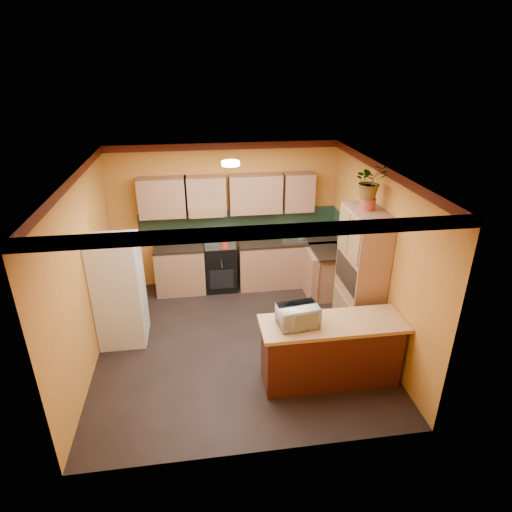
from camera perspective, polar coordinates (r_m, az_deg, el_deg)
The scene contains 15 objects.
room_shell at distance 6.12m, azimuth -2.81°, elevation 6.36°, with size 4.24×4.24×2.72m.
base_cabinets_back at distance 8.19m, azimuth -0.39°, elevation -1.14°, with size 3.65×0.60×0.88m, color tan.
countertop_back at distance 8.00m, azimuth -0.40°, elevation 1.82°, with size 3.65×0.62×0.04m, color black.
stove at distance 8.13m, azimuth -4.76°, elevation -1.32°, with size 0.58×0.58×0.91m, color black.
kettle at distance 7.87m, azimuth -4.15°, elevation 2.14°, with size 0.17×0.17×0.18m, color #B91A0C, non-canonical shape.
sink at distance 8.12m, azimuth 5.03°, elevation 2.35°, with size 0.48×0.40×0.03m, color silver.
base_cabinets_right at distance 7.94m, azimuth 9.65°, elevation -2.39°, with size 0.60×0.80×0.88m, color tan.
countertop_right at distance 7.75m, azimuth 9.89°, elevation 0.64°, with size 0.62×0.80×0.04m, color black.
fridge at distance 6.76m, azimuth -17.80°, elevation -4.47°, with size 0.68×0.66×1.70m, color white.
pantry at distance 6.59m, azimuth 13.78°, elevation -2.76°, with size 0.48×0.90×2.10m, color tan.
fern_pot at distance 6.21m, azimuth 14.66°, elevation 6.75°, with size 0.22×0.22×0.16m, color #9A3A25.
fern at distance 6.12m, azimuth 14.99°, elevation 9.64°, with size 0.44×0.38×0.49m, color tan.
breakfast_bar at distance 5.95m, azimuth 9.89°, elevation -12.61°, with size 1.80×0.55×0.88m, color #531E13.
bar_top at distance 5.68m, azimuth 10.23°, elevation -8.87°, with size 1.90×0.65×0.05m, color tan.
microwave at distance 5.47m, azimuth 5.59°, elevation -7.94°, with size 0.50×0.34×0.28m, color white.
Camera 1 is at (-0.52, -5.50, 4.01)m, focal length 30.00 mm.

